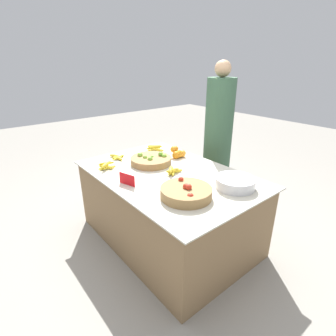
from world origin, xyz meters
The scene contains 12 objects.
ground_plane centered at (0.00, 0.00, 0.00)m, with size 12.00×12.00×0.00m, color gray.
market_table centered at (0.00, 0.00, 0.34)m, with size 1.60×1.06×0.68m.
lime_bowl centered at (-0.29, 0.03, 0.71)m, with size 0.39×0.39×0.10m.
tomato_basket centered at (0.41, -0.17, 0.72)m, with size 0.37×0.37×0.11m.
orange_pile centered at (-0.25, 0.33, 0.73)m, with size 0.13×0.16×0.12m.
metal_bowl centered at (0.54, 0.23, 0.72)m, with size 0.31×0.31×0.08m.
price_sign centered at (-0.03, -0.40, 0.72)m, with size 0.15×0.05×0.09m.
banana_bunch_front_center centered at (-0.58, 0.29, 0.70)m, with size 0.19×0.17×0.06m.
banana_bunch_back_center centered at (-0.44, -0.37, 0.70)m, with size 0.15×0.18×0.06m.
banana_bunch_front_left centered at (-0.61, -0.16, 0.69)m, with size 0.21×0.16×0.03m.
banana_bunch_middle_left centered at (0.03, 0.03, 0.70)m, with size 0.14×0.18×0.06m.
vendor_person centered at (-0.22, 0.90, 0.74)m, with size 0.31×0.31×1.60m.
Camera 1 is at (1.63, -1.33, 1.59)m, focal length 28.00 mm.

